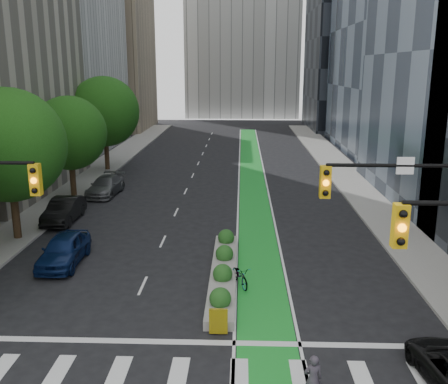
# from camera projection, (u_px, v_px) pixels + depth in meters

# --- Properties ---
(ground) EXTENTS (160.00, 160.00, 0.00)m
(ground) POSITION_uv_depth(u_px,v_px,m) (181.00, 361.00, 17.14)
(ground) COLOR black
(ground) RESTS_ON ground
(sidewalk_left) EXTENTS (3.60, 90.00, 0.15)m
(sidewalk_left) POSITION_uv_depth(u_px,v_px,m) (76.00, 187.00, 41.75)
(sidewalk_left) COLOR gray
(sidewalk_left) RESTS_ON ground
(sidewalk_right) EXTENTS (3.60, 90.00, 0.15)m
(sidewalk_right) POSITION_uv_depth(u_px,v_px,m) (360.00, 189.00, 40.94)
(sidewalk_right) COLOR gray
(sidewalk_right) RESTS_ON ground
(bike_lane_paint) EXTENTS (2.20, 70.00, 0.01)m
(bike_lane_paint) POSITION_uv_depth(u_px,v_px,m) (252.00, 176.00, 46.11)
(bike_lane_paint) COLOR green
(bike_lane_paint) RESTS_ON ground
(building_tan_far) EXTENTS (14.00, 16.00, 26.00)m
(building_tan_far) POSITION_uv_depth(u_px,v_px,m) (103.00, 46.00, 78.61)
(building_tan_far) COLOR tan
(building_tan_far) RESTS_ON ground
(building_dark_end) EXTENTS (14.00, 18.00, 28.00)m
(building_dark_end) POSITION_uv_depth(u_px,v_px,m) (356.00, 40.00, 78.93)
(building_dark_end) COLOR black
(building_dark_end) RESTS_ON ground
(tree_mid) EXTENTS (6.40, 6.40, 8.78)m
(tree_mid) POSITION_uv_depth(u_px,v_px,m) (8.00, 145.00, 27.79)
(tree_mid) COLOR black
(tree_mid) RESTS_ON ground
(tree_midfar) EXTENTS (5.60, 5.60, 7.76)m
(tree_midfar) POSITION_uv_depth(u_px,v_px,m) (69.00, 133.00, 37.63)
(tree_midfar) COLOR black
(tree_midfar) RESTS_ON ground
(tree_far) EXTENTS (6.60, 6.60, 9.00)m
(tree_far) POSITION_uv_depth(u_px,v_px,m) (104.00, 112.00, 47.14)
(tree_far) COLOR black
(tree_far) RESTS_ON ground
(signal_right) EXTENTS (5.82, 0.51, 7.20)m
(signal_right) POSITION_uv_depth(u_px,v_px,m) (447.00, 227.00, 16.12)
(signal_right) COLOR black
(signal_right) RESTS_ON ground
(median_planter) EXTENTS (1.20, 10.26, 1.10)m
(median_planter) POSITION_uv_depth(u_px,v_px,m) (223.00, 270.00, 23.83)
(median_planter) COLOR gray
(median_planter) RESTS_ON ground
(bicycle) EXTENTS (1.25, 1.94, 0.96)m
(bicycle) POSITION_uv_depth(u_px,v_px,m) (240.00, 275.00, 22.98)
(bicycle) COLOR gray
(bicycle) RESTS_ON ground
(cyclist) EXTENTS (0.61, 0.44, 1.57)m
(cyclist) POSITION_uv_depth(u_px,v_px,m) (313.00, 379.00, 14.86)
(cyclist) COLOR #3C3540
(cyclist) RESTS_ON ground
(parked_car_left_near) EXTENTS (1.92, 4.61, 1.56)m
(parked_car_left_near) POSITION_uv_depth(u_px,v_px,m) (64.00, 249.00, 25.41)
(parked_car_left_near) COLOR #0C1C48
(parked_car_left_near) RESTS_ON ground
(parked_car_left_mid) EXTENTS (1.69, 4.70, 1.54)m
(parked_car_left_mid) POSITION_uv_depth(u_px,v_px,m) (64.00, 210.00, 32.40)
(parked_car_left_mid) COLOR black
(parked_car_left_mid) RESTS_ON ground
(parked_car_left_far) EXTENTS (2.35, 5.11, 1.45)m
(parked_car_left_far) POSITION_uv_depth(u_px,v_px,m) (106.00, 186.00, 39.20)
(parked_car_left_far) COLOR #4E5053
(parked_car_left_far) RESTS_ON ground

